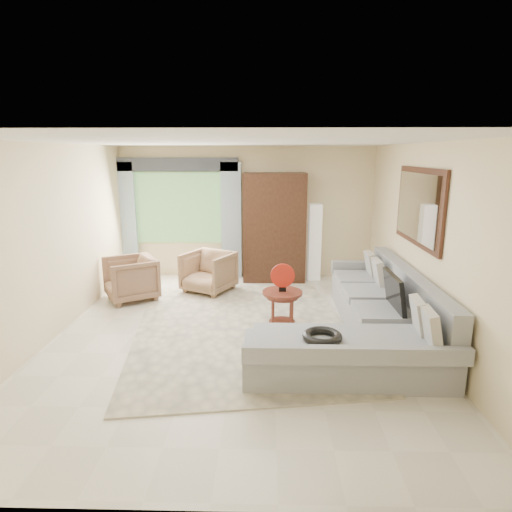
{
  "coord_description": "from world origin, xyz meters",
  "views": [
    {
      "loc": [
        0.39,
        -5.5,
        2.46
      ],
      "look_at": [
        0.25,
        0.35,
        1.05
      ],
      "focal_mm": 30.0,
      "sensor_mm": 36.0,
      "label": 1
    }
  ],
  "objects_px": {
    "armoire": "(274,228)",
    "floor_lamp": "(315,242)",
    "sectional_sofa": "(371,322)",
    "armchair_left": "(131,279)",
    "tv_screen": "(394,292)",
    "potted_plant": "(126,269)",
    "armchair_right": "(209,272)",
    "coffee_table": "(282,309)"
  },
  "relations": [
    {
      "from": "armoire",
      "to": "floor_lamp",
      "type": "height_order",
      "value": "armoire"
    },
    {
      "from": "sectional_sofa",
      "to": "armchair_left",
      "type": "relative_size",
      "value": 4.24
    },
    {
      "from": "tv_screen",
      "to": "potted_plant",
      "type": "relative_size",
      "value": 1.25
    },
    {
      "from": "armchair_right",
      "to": "armoire",
      "type": "distance_m",
      "value": 1.59
    },
    {
      "from": "armchair_left",
      "to": "potted_plant",
      "type": "distance_m",
      "value": 0.98
    },
    {
      "from": "tv_screen",
      "to": "floor_lamp",
      "type": "xyz_separation_m",
      "value": [
        -0.7,
        3.0,
        0.03
      ]
    },
    {
      "from": "coffee_table",
      "to": "armchair_left",
      "type": "distance_m",
      "value": 2.83
    },
    {
      "from": "armchair_left",
      "to": "armchair_right",
      "type": "height_order",
      "value": "armchair_left"
    },
    {
      "from": "armoire",
      "to": "floor_lamp",
      "type": "bearing_deg",
      "value": 4.29
    },
    {
      "from": "coffee_table",
      "to": "armchair_right",
      "type": "relative_size",
      "value": 0.7
    },
    {
      "from": "coffee_table",
      "to": "armchair_right",
      "type": "xyz_separation_m",
      "value": [
        -1.27,
        1.69,
        0.07
      ]
    },
    {
      "from": "sectional_sofa",
      "to": "potted_plant",
      "type": "relative_size",
      "value": 5.84
    },
    {
      "from": "potted_plant",
      "to": "armoire",
      "type": "relative_size",
      "value": 0.28
    },
    {
      "from": "tv_screen",
      "to": "armchair_right",
      "type": "height_order",
      "value": "tv_screen"
    },
    {
      "from": "coffee_table",
      "to": "floor_lamp",
      "type": "height_order",
      "value": "floor_lamp"
    },
    {
      "from": "sectional_sofa",
      "to": "armchair_right",
      "type": "height_order",
      "value": "sectional_sofa"
    },
    {
      "from": "tv_screen",
      "to": "potted_plant",
      "type": "xyz_separation_m",
      "value": [
        -4.34,
        2.58,
        -0.42
      ]
    },
    {
      "from": "potted_plant",
      "to": "armchair_right",
      "type": "bearing_deg",
      "value": -15.06
    },
    {
      "from": "armchair_right",
      "to": "tv_screen",
      "type": "bearing_deg",
      "value": -11.01
    },
    {
      "from": "coffee_table",
      "to": "potted_plant",
      "type": "relative_size",
      "value": 0.96
    },
    {
      "from": "armchair_right",
      "to": "floor_lamp",
      "type": "relative_size",
      "value": 0.54
    },
    {
      "from": "tv_screen",
      "to": "armchair_left",
      "type": "distance_m",
      "value": 4.33
    },
    {
      "from": "armchair_left",
      "to": "armoire",
      "type": "bearing_deg",
      "value": 85.92
    },
    {
      "from": "armchair_right",
      "to": "armoire",
      "type": "xyz_separation_m",
      "value": [
        1.2,
        0.8,
        0.68
      ]
    },
    {
      "from": "armchair_left",
      "to": "armchair_right",
      "type": "bearing_deg",
      "value": 78.8
    },
    {
      "from": "armoire",
      "to": "tv_screen",
      "type": "bearing_deg",
      "value": -62.93
    },
    {
      "from": "armchair_left",
      "to": "floor_lamp",
      "type": "relative_size",
      "value": 0.54
    },
    {
      "from": "coffee_table",
      "to": "armchair_right",
      "type": "height_order",
      "value": "armchair_right"
    },
    {
      "from": "coffee_table",
      "to": "armoire",
      "type": "xyz_separation_m",
      "value": [
        -0.07,
        2.48,
        0.75
      ]
    },
    {
      "from": "armchair_right",
      "to": "floor_lamp",
      "type": "xyz_separation_m",
      "value": [
        2.0,
        0.86,
        0.38
      ]
    },
    {
      "from": "sectional_sofa",
      "to": "floor_lamp",
      "type": "relative_size",
      "value": 2.31
    },
    {
      "from": "sectional_sofa",
      "to": "armchair_left",
      "type": "xyz_separation_m",
      "value": [
        -3.71,
        1.64,
        0.09
      ]
    },
    {
      "from": "coffee_table",
      "to": "potted_plant",
      "type": "distance_m",
      "value": 3.61
    },
    {
      "from": "sectional_sofa",
      "to": "armchair_right",
      "type": "relative_size",
      "value": 4.28
    },
    {
      "from": "armoire",
      "to": "potted_plant",
      "type": "bearing_deg",
      "value": -172.94
    },
    {
      "from": "armchair_right",
      "to": "sectional_sofa",
      "type": "bearing_deg",
      "value": -13.43
    },
    {
      "from": "tv_screen",
      "to": "coffee_table",
      "type": "height_order",
      "value": "tv_screen"
    },
    {
      "from": "tv_screen",
      "to": "floor_lamp",
      "type": "bearing_deg",
      "value": 103.15
    },
    {
      "from": "sectional_sofa",
      "to": "armchair_right",
      "type": "distance_m",
      "value": 3.21
    },
    {
      "from": "armchair_right",
      "to": "potted_plant",
      "type": "height_order",
      "value": "armchair_right"
    },
    {
      "from": "tv_screen",
      "to": "armoire",
      "type": "relative_size",
      "value": 0.35
    },
    {
      "from": "potted_plant",
      "to": "floor_lamp",
      "type": "xyz_separation_m",
      "value": [
        3.64,
        0.41,
        0.45
      ]
    }
  ]
}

